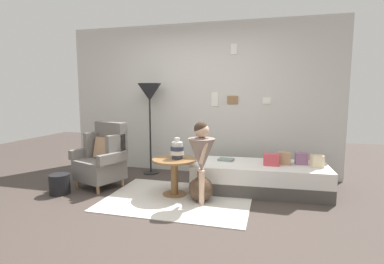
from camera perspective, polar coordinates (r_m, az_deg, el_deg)
ground_plane at (r=3.73m, az=-6.25°, el=-14.85°), size 12.00×12.00×0.00m
gallery_wall at (r=5.32m, az=1.27°, el=6.24°), size 4.80×0.12×2.60m
rug at (r=4.12m, az=-2.65°, el=-12.57°), size 1.91×1.42×0.01m
armchair at (r=4.76m, az=-16.54°, el=-4.68°), size 0.88×0.77×0.97m
daybed at (r=4.50m, az=12.67°, el=-8.40°), size 1.94×0.90×0.40m
pillow_head at (r=4.48m, az=22.72°, el=-5.14°), size 0.18×0.14×0.17m
pillow_mid at (r=4.56m, az=20.08°, el=-4.78°), size 0.18×0.13×0.17m
pillow_back at (r=4.49m, az=17.18°, el=-4.80°), size 0.18×0.13×0.17m
pillow_extra at (r=4.36m, az=14.82°, el=-5.11°), size 0.22×0.13×0.17m
side_table at (r=4.17m, az=-3.37°, el=-6.98°), size 0.61×0.61×0.51m
vase_striped at (r=4.12m, az=-2.84°, el=-3.44°), size 0.18×0.18×0.29m
floor_lamp at (r=5.24m, az=-8.08°, el=6.86°), size 0.40×0.40×1.58m
person_child at (r=3.77m, az=1.83°, el=-3.91°), size 0.34×0.34×1.06m
book_on_daybed at (r=4.56m, az=6.49°, el=-5.24°), size 0.24×0.20×0.03m
demijohn_near at (r=3.99m, az=1.69°, el=-10.77°), size 0.33×0.33×0.41m
magazine_basket at (r=4.67m, az=-23.87°, el=-9.04°), size 0.28×0.28×0.28m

